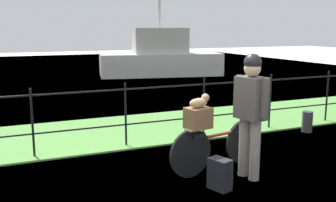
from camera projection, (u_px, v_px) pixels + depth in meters
ground_plane at (174, 191)px, 4.85m from camera, size 60.00×60.00×0.00m
grass_strip at (111, 132)px, 7.54m from camera, size 27.00×2.40×0.03m
harbor_water at (57, 82)px, 14.61m from camera, size 30.00×30.00×0.00m
iron_fence at (126, 110)px, 6.55m from camera, size 18.04×0.04×1.10m
bicycle_main at (218, 146)px, 5.50m from camera, size 1.65×0.36×0.67m
wooden_crate at (198, 118)px, 5.22m from camera, size 0.37×0.31×0.28m
terrier_dog at (200, 102)px, 5.19m from camera, size 0.32×0.19×0.18m
cyclist_person at (251, 105)px, 5.10m from camera, size 0.33×0.53×1.68m
backpack_on_paving at (220, 174)px, 4.86m from camera, size 0.26×0.32×0.40m
mooring_bollard at (307, 122)px, 7.55m from camera, size 0.20×0.20×0.41m
moored_boat_near at (160, 58)px, 16.71m from camera, size 5.42×3.18×3.60m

